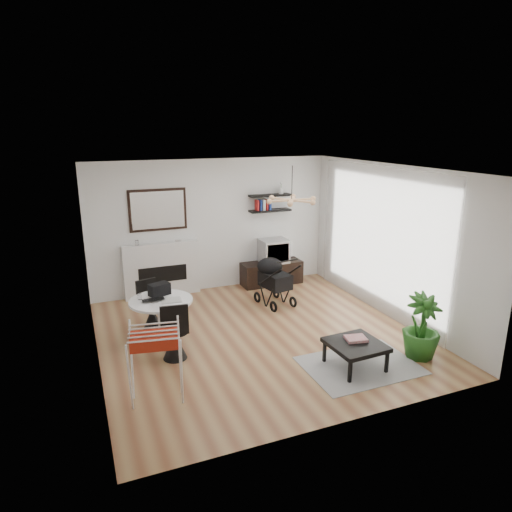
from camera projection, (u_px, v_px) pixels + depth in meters
name	position (u px, v px, depth m)	size (l,w,h in m)	color
floor	(259.00, 335.00, 7.50)	(5.00, 5.00, 0.00)	brown
ceiling	(259.00, 169.00, 6.76)	(5.00, 5.00, 0.00)	white
wall_back	(213.00, 225.00, 9.36)	(5.00, 5.00, 0.00)	white
wall_left	(90.00, 275.00, 6.23)	(5.00, 5.00, 0.00)	white
wall_right	(390.00, 242.00, 8.04)	(5.00, 5.00, 0.00)	white
sheer_curtain	(378.00, 240.00, 8.18)	(0.04, 3.60, 2.60)	white
fireplace	(162.00, 263.00, 9.08)	(1.50, 0.17, 2.16)	white
shelf_lower	(270.00, 210.00, 9.62)	(0.90, 0.25, 0.04)	black
shelf_upper	(270.00, 195.00, 9.53)	(0.90, 0.25, 0.04)	black
pendant_lamp	(292.00, 200.00, 7.43)	(0.90, 0.90, 0.10)	tan
tv_console	(272.00, 273.00, 9.89)	(1.32, 0.46, 0.49)	black
crt_tv	(274.00, 251.00, 9.77)	(0.57, 0.50, 0.50)	#ACACAE
dining_table	(162.00, 314.00, 7.14)	(0.98, 0.98, 0.72)	white
laptop	(154.00, 301.00, 6.98)	(0.34, 0.22, 0.03)	black
black_bag	(159.00, 289.00, 7.25)	(0.32, 0.19, 0.19)	black
newspaper	(171.00, 300.00, 7.04)	(0.31, 0.25, 0.01)	beige
drinking_glass	(140.00, 297.00, 7.06)	(0.06, 0.06, 0.10)	white
chair_far	(152.00, 314.00, 7.70)	(0.42, 0.44, 0.83)	black
chair_near	(175.00, 341.00, 6.66)	(0.44, 0.45, 0.91)	black
drying_rack	(156.00, 364.00, 5.57)	(0.74, 0.70, 0.96)	white
stroller	(273.00, 282.00, 8.74)	(0.62, 0.86, 1.00)	black
rug	(360.00, 365.00, 6.54)	(1.59, 1.15, 0.01)	#999999
coffee_table	(356.00, 346.00, 6.41)	(0.75, 0.75, 0.37)	black
magazines	(356.00, 339.00, 6.48)	(0.29, 0.23, 0.04)	#BC2F38
potted_plant	(422.00, 326.00, 6.67)	(0.55, 0.55, 0.98)	#225A19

